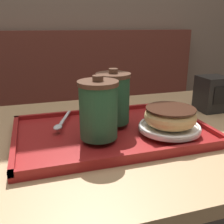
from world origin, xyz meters
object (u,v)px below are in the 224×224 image
Objects in this scene: donut_chocolate_glazed at (170,116)px; spoon at (60,124)px; coffee_cup_front at (98,109)px; napkin_dispenser at (212,94)px; coffee_cup_rear at (113,98)px.

donut_chocolate_glazed reaches higher than spoon.
spoon is (-0.08, 0.10, -0.07)m from coffee_cup_front.
spoon is at bearing 128.60° from coffee_cup_front.
napkin_dispenser is (0.52, 0.06, 0.03)m from spoon.
spoon is 1.31× the size of napkin_dispenser.
donut_chocolate_glazed is at bearing -146.55° from napkin_dispenser.
coffee_cup_front is 1.13× the size of donut_chocolate_glazed.
coffee_cup_front is at bearing 177.05° from donut_chocolate_glazed.
napkin_dispenser is at bearing 33.45° from donut_chocolate_glazed.
napkin_dispenser is at bearing 19.77° from coffee_cup_front.
coffee_cup_rear is 1.27× the size of napkin_dispenser.
coffee_cup_front reaches higher than coffee_cup_rear.
spoon is 0.52m from napkin_dispenser.
coffee_cup_front is 0.15m from spoon.
coffee_cup_rear is at bearing 54.05° from coffee_cup_front.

